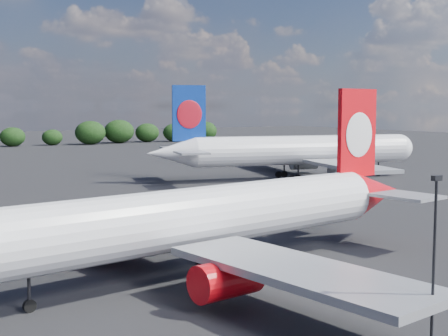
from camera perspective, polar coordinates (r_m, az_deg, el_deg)
qantas_airliner at (r=51.02m, az=-0.53°, el=-4.40°), size 46.73×44.59×15.26m
china_southern_airliner at (r=116.36m, az=6.31°, el=1.54°), size 52.38×50.12×17.22m
apron_lamp_post at (r=35.28m, az=18.65°, el=-7.67°), size 0.55×0.30×9.96m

